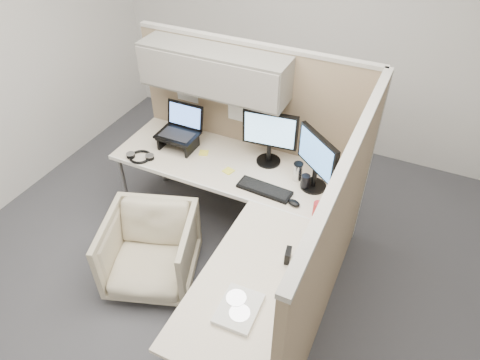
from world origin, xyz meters
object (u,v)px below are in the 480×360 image
at_px(monitor_left, 270,134).
at_px(desk, 236,207).
at_px(keyboard, 264,189).
at_px(office_chair, 150,248).

bearing_deg(monitor_left, desk, -99.04).
bearing_deg(desk, monitor_left, 87.49).
relative_size(desk, keyboard, 4.75).
height_order(office_chair, keyboard, keyboard).
xyz_separation_m(desk, monitor_left, (0.02, 0.57, 0.32)).
xyz_separation_m(desk, keyboard, (0.14, 0.22, 0.05)).
distance_m(office_chair, monitor_left, 1.29).
bearing_deg(office_chair, monitor_left, 39.04).
height_order(office_chair, monitor_left, monitor_left).
xyz_separation_m(office_chair, monitor_left, (0.59, 0.94, 0.66)).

